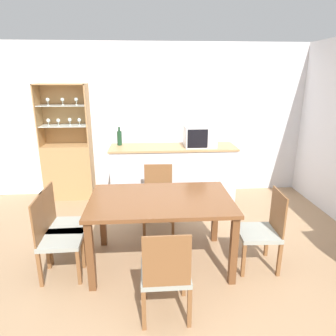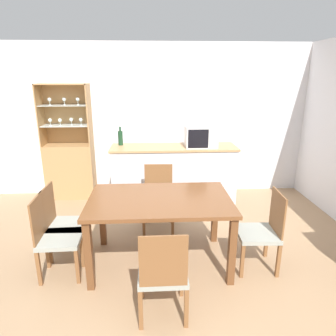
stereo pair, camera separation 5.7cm
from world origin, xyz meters
name	(u,v)px [view 2 (the right image)]	position (x,y,z in m)	size (l,w,h in m)	color
ground_plane	(164,285)	(0.00, 0.00, 0.00)	(18.00, 18.00, 0.00)	#A37F5B
wall_back	(158,121)	(0.00, 2.63, 1.27)	(6.80, 0.06, 2.55)	silver
kitchen_counter	(174,177)	(0.23, 1.93, 0.49)	(1.92, 0.56, 0.98)	silver
display_cabinet	(70,164)	(-1.50, 2.43, 0.59)	(0.79, 0.36, 1.90)	tan
dining_table	(160,207)	(-0.03, 0.41, 0.67)	(1.51, 0.95, 0.77)	brown
dining_chair_head_near	(163,273)	(-0.03, -0.39, 0.43)	(0.42, 0.42, 0.87)	#999E93
dining_chair_head_far	(158,199)	(-0.03, 1.21, 0.43)	(0.43, 0.43, 0.87)	#999E93
dining_chair_side_left_near	(56,237)	(-1.11, 0.26, 0.43)	(0.43, 0.43, 0.87)	#999E93
dining_chair_side_left_far	(64,224)	(-1.11, 0.55, 0.43)	(0.43, 0.43, 0.87)	#999E93
dining_chair_side_right_near	(261,231)	(1.05, 0.26, 0.43)	(0.43, 0.43, 0.87)	#999E93
microwave	(201,136)	(0.64, 1.92, 1.14)	(0.47, 0.40, 0.31)	silver
wine_bottle	(120,138)	(-0.59, 2.07, 1.10)	(0.07, 0.07, 0.29)	#193D23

